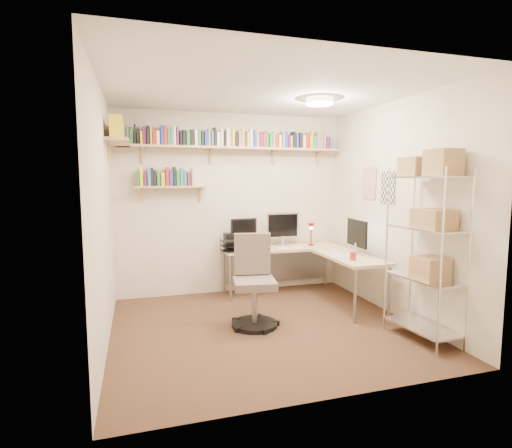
# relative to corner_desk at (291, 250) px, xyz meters

# --- Properties ---
(ground) EXTENTS (3.20, 3.20, 0.00)m
(ground) POSITION_rel_corner_desk_xyz_m (-0.69, -1.00, -0.64)
(ground) COLOR #3E241A
(ground) RESTS_ON ground
(room_shell) EXTENTS (3.24, 3.04, 2.52)m
(room_shell) POSITION_rel_corner_desk_xyz_m (-0.69, -1.00, 0.90)
(room_shell) COLOR beige
(room_shell) RESTS_ON ground
(wall_shelves) EXTENTS (3.12, 1.09, 0.80)m
(wall_shelves) POSITION_rel_corner_desk_xyz_m (-1.10, 0.30, 1.38)
(wall_shelves) COLOR tan
(wall_shelves) RESTS_ON ground
(corner_desk) EXTENTS (1.74, 1.69, 1.13)m
(corner_desk) POSITION_rel_corner_desk_xyz_m (0.00, 0.00, 0.00)
(corner_desk) COLOR beige
(corner_desk) RESTS_ON ground
(office_chair) EXTENTS (0.53, 0.54, 1.00)m
(office_chair) POSITION_rel_corner_desk_xyz_m (-0.78, -0.89, -0.22)
(office_chair) COLOR black
(office_chair) RESTS_ON ground
(wire_rack) EXTENTS (0.42, 0.77, 1.87)m
(wire_rack) POSITION_rel_corner_desk_xyz_m (0.71, -1.81, 0.58)
(wire_rack) COLOR silver
(wire_rack) RESTS_ON ground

